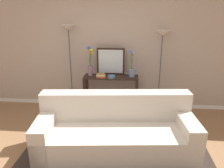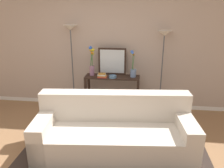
# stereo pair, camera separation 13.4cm
# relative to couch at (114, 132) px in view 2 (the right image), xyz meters

# --- Properties ---
(back_wall) EXTENTS (12.00, 0.15, 3.01)m
(back_wall) POSITION_rel_couch_xyz_m (-0.47, 1.72, 1.19)
(back_wall) COLOR white
(back_wall) RESTS_ON ground
(area_rug) EXTENTS (2.88, 1.88, 0.01)m
(area_rug) POSITION_rel_couch_xyz_m (0.01, -0.16, -0.31)
(area_rug) COLOR #332823
(area_rug) RESTS_ON ground
(couch) EXTENTS (2.45, 1.11, 0.88)m
(couch) POSITION_rel_couch_xyz_m (0.00, 0.00, 0.00)
(couch) COLOR beige
(couch) RESTS_ON ground
(console_table) EXTENTS (1.12, 0.35, 0.80)m
(console_table) POSITION_rel_couch_xyz_m (-0.20, 1.35, 0.23)
(console_table) COLOR black
(console_table) RESTS_ON ground
(floor_lamp_left) EXTENTS (0.28, 0.28, 1.81)m
(floor_lamp_left) POSITION_rel_couch_xyz_m (-1.07, 1.46, 1.11)
(floor_lamp_left) COLOR #4C4C51
(floor_lamp_left) RESTS_ON ground
(floor_lamp_right) EXTENTS (0.28, 0.28, 1.72)m
(floor_lamp_right) POSITION_rel_couch_xyz_m (0.80, 1.46, 1.04)
(floor_lamp_right) COLOR #4C4C51
(floor_lamp_right) RESTS_ON ground
(wall_mirror) EXTENTS (0.58, 0.02, 0.56)m
(wall_mirror) POSITION_rel_couch_xyz_m (-0.22, 1.50, 0.76)
(wall_mirror) COLOR black
(wall_mirror) RESTS_ON console_table
(vase_tall_flowers) EXTENTS (0.12, 0.12, 0.61)m
(vase_tall_flowers) POSITION_rel_couch_xyz_m (-0.63, 1.39, 0.75)
(vase_tall_flowers) COLOR gray
(vase_tall_flowers) RESTS_ON console_table
(vase_short_flowers) EXTENTS (0.13, 0.12, 0.55)m
(vase_short_flowers) POSITION_rel_couch_xyz_m (0.22, 1.37, 0.66)
(vase_short_flowers) COLOR #6B84AD
(vase_short_flowers) RESTS_ON console_table
(fruit_bowl) EXTENTS (0.15, 0.15, 0.05)m
(fruit_bowl) POSITION_rel_couch_xyz_m (-0.18, 1.25, 0.51)
(fruit_bowl) COLOR #4C7093
(fruit_bowl) RESTS_ON console_table
(book_stack) EXTENTS (0.19, 0.14, 0.08)m
(book_stack) POSITION_rel_couch_xyz_m (-0.40, 1.26, 0.52)
(book_stack) COLOR #BC3328
(book_stack) RESTS_ON console_table
(book_row_under_console) EXTENTS (0.30, 0.17, 0.13)m
(book_row_under_console) POSITION_rel_couch_xyz_m (-0.50, 1.35, -0.26)
(book_row_under_console) COLOR slate
(book_row_under_console) RESTS_ON ground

